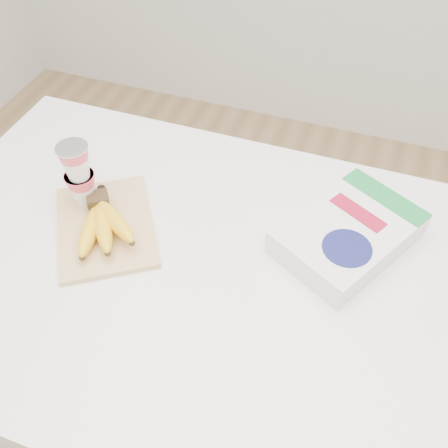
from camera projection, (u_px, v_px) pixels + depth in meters
name	position (u px, v px, depth m)	size (l,w,h in m)	color
room	(188.00, 144.00, 0.85)	(4.00, 4.00, 4.00)	tan
table	(203.00, 370.00, 1.47)	(1.36, 0.90, 1.02)	white
cutting_board	(106.00, 226.00, 1.16)	(0.21, 0.29, 0.01)	#DBAF78
bananas	(102.00, 223.00, 1.12)	(0.18, 0.20, 0.06)	#382816
yogurt_stack	(78.00, 173.00, 1.13)	(0.07, 0.07, 0.17)	white
cereal_box	(348.00, 234.00, 1.11)	(0.33, 0.37, 0.07)	white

